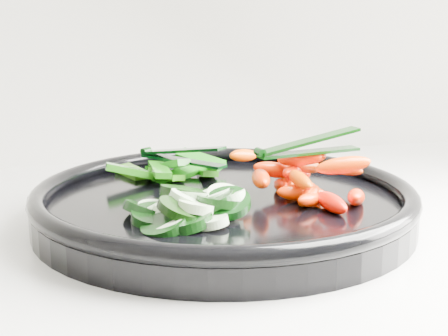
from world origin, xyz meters
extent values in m
cube|color=silver|center=(0.00, 1.70, 0.92)|extent=(2.02, 0.62, 0.03)
cylinder|color=black|center=(0.14, 1.68, 0.94)|extent=(0.44, 0.44, 0.02)
torus|color=black|center=(0.14, 1.68, 0.96)|extent=(0.45, 0.45, 0.02)
cylinder|color=black|center=(0.07, 1.60, 0.96)|extent=(0.06, 0.06, 0.02)
cylinder|color=#E4F9C7|center=(0.07, 1.61, 0.96)|extent=(0.05, 0.05, 0.02)
cylinder|color=black|center=(0.06, 1.65, 0.96)|extent=(0.06, 0.06, 0.03)
cylinder|color=#E2F8C6|center=(0.08, 1.63, 0.96)|extent=(0.04, 0.04, 0.02)
cylinder|color=black|center=(0.09, 1.60, 0.96)|extent=(0.06, 0.06, 0.02)
cylinder|color=#B6D1A7|center=(0.11, 1.60, 0.96)|extent=(0.03, 0.03, 0.02)
cylinder|color=black|center=(0.10, 1.65, 0.96)|extent=(0.05, 0.05, 0.02)
cylinder|color=beige|center=(0.10, 1.66, 0.96)|extent=(0.04, 0.04, 0.02)
cylinder|color=black|center=(0.07, 1.63, 0.96)|extent=(0.05, 0.05, 0.02)
cylinder|color=beige|center=(0.07, 1.64, 0.96)|extent=(0.05, 0.05, 0.02)
cylinder|color=black|center=(0.08, 1.63, 0.96)|extent=(0.05, 0.05, 0.02)
cylinder|color=beige|center=(0.06, 1.64, 0.96)|extent=(0.04, 0.04, 0.02)
cylinder|color=black|center=(0.12, 1.62, 0.97)|extent=(0.06, 0.06, 0.03)
cylinder|color=beige|center=(0.13, 1.63, 0.97)|extent=(0.05, 0.05, 0.02)
cylinder|color=black|center=(0.10, 1.66, 0.97)|extent=(0.07, 0.07, 0.02)
cylinder|color=#D0F0C0|center=(0.11, 1.64, 0.97)|extent=(0.05, 0.05, 0.02)
cylinder|color=black|center=(0.08, 1.61, 0.97)|extent=(0.05, 0.05, 0.03)
cylinder|color=#D3F2C1|center=(0.10, 1.63, 0.97)|extent=(0.05, 0.05, 0.03)
cylinder|color=black|center=(0.13, 1.62, 0.97)|extent=(0.05, 0.04, 0.03)
cylinder|color=#D7F1C0|center=(0.13, 1.63, 0.97)|extent=(0.05, 0.05, 0.03)
cylinder|color=black|center=(0.13, 1.64, 0.97)|extent=(0.04, 0.04, 0.02)
cylinder|color=#D2F2C2|center=(0.12, 1.64, 0.97)|extent=(0.05, 0.04, 0.02)
cylinder|color=black|center=(0.12, 1.62, 0.97)|extent=(0.06, 0.06, 0.02)
cylinder|color=#D7F1C1|center=(0.10, 1.61, 0.97)|extent=(0.04, 0.04, 0.02)
ellipsoid|color=#E14500|center=(0.22, 1.64, 0.96)|extent=(0.04, 0.04, 0.02)
ellipsoid|color=#EA3200|center=(0.21, 1.65, 0.96)|extent=(0.05, 0.02, 0.02)
ellipsoid|color=#EC0F00|center=(0.23, 1.61, 0.96)|extent=(0.02, 0.05, 0.02)
ellipsoid|color=#FF1B00|center=(0.20, 1.68, 0.96)|extent=(0.02, 0.04, 0.02)
ellipsoid|color=#EA2F00|center=(0.26, 1.62, 0.96)|extent=(0.04, 0.05, 0.03)
ellipsoid|color=#F03D00|center=(0.22, 1.69, 0.96)|extent=(0.04, 0.05, 0.02)
ellipsoid|color=#F72400|center=(0.21, 1.63, 0.96)|extent=(0.04, 0.03, 0.02)
ellipsoid|color=#F03600|center=(0.22, 1.68, 0.96)|extent=(0.05, 0.02, 0.02)
ellipsoid|color=#F32400|center=(0.25, 1.72, 0.96)|extent=(0.03, 0.04, 0.02)
ellipsoid|color=#DB3E00|center=(0.23, 1.72, 0.96)|extent=(0.03, 0.04, 0.02)
ellipsoid|color=#EC2800|center=(0.18, 1.66, 0.98)|extent=(0.03, 0.06, 0.02)
ellipsoid|color=#ED4000|center=(0.24, 1.70, 0.98)|extent=(0.05, 0.03, 0.02)
ellipsoid|color=red|center=(0.21, 1.68, 0.98)|extent=(0.04, 0.04, 0.02)
ellipsoid|color=#F34400|center=(0.21, 1.65, 0.98)|extent=(0.02, 0.05, 0.02)
ellipsoid|color=#FF3800|center=(0.20, 1.69, 0.98)|extent=(0.05, 0.02, 0.03)
ellipsoid|color=#F32000|center=(0.27, 1.68, 0.98)|extent=(0.04, 0.03, 0.02)
ellipsoid|color=red|center=(0.22, 1.68, 0.99)|extent=(0.05, 0.04, 0.02)
ellipsoid|color=#FF5F00|center=(0.17, 1.71, 0.99)|extent=(0.04, 0.03, 0.02)
ellipsoid|color=#FF4C00|center=(0.23, 1.68, 0.99)|extent=(0.05, 0.03, 0.02)
ellipsoid|color=#FF4100|center=(0.25, 1.64, 0.99)|extent=(0.06, 0.03, 0.02)
cube|color=#0E700A|center=(0.15, 1.77, 0.96)|extent=(0.02, 0.05, 0.02)
cube|color=#196C0A|center=(0.11, 1.77, 0.96)|extent=(0.03, 0.04, 0.01)
cube|color=#1B700A|center=(0.12, 1.78, 0.96)|extent=(0.07, 0.04, 0.02)
cube|color=#226209|center=(0.07, 1.80, 0.96)|extent=(0.03, 0.05, 0.01)
cube|color=#226609|center=(0.10, 1.80, 0.96)|extent=(0.02, 0.06, 0.02)
cube|color=#0C6609|center=(0.11, 1.78, 0.97)|extent=(0.04, 0.06, 0.03)
cube|color=#126509|center=(0.06, 1.77, 0.97)|extent=(0.05, 0.02, 0.02)
cube|color=#196C0A|center=(0.10, 1.76, 0.97)|extent=(0.02, 0.06, 0.01)
cube|color=#12740B|center=(0.15, 1.80, 0.97)|extent=(0.05, 0.06, 0.02)
cylinder|color=black|center=(0.17, 1.66, 1.00)|extent=(0.01, 0.01, 0.01)
cube|color=black|center=(0.23, 1.67, 1.00)|extent=(0.11, 0.03, 0.00)
cube|color=black|center=(0.23, 1.67, 1.01)|extent=(0.11, 0.03, 0.02)
cylinder|color=black|center=(0.09, 1.82, 0.98)|extent=(0.01, 0.01, 0.01)
cube|color=black|center=(0.12, 1.77, 0.97)|extent=(0.08, 0.10, 0.00)
cube|color=black|center=(0.12, 1.77, 0.99)|extent=(0.08, 0.10, 0.02)
camera|label=1|loc=(-0.03, 1.12, 1.12)|focal=50.00mm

